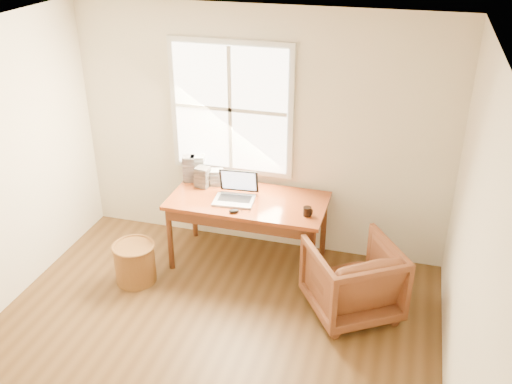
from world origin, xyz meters
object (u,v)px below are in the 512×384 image
at_px(armchair, 353,279).
at_px(cd_stack_a, 198,168).
at_px(laptop, 234,187).
at_px(coffee_mug, 307,211).
at_px(desk, 248,201).
at_px(wicker_stool, 135,263).

xyz_separation_m(armchair, cd_stack_a, (-1.81, 0.81, 0.54)).
height_order(laptop, coffee_mug, laptop).
xyz_separation_m(armchair, coffee_mug, (-0.51, 0.36, 0.44)).
height_order(coffee_mug, cd_stack_a, cd_stack_a).
relative_size(desk, cd_stack_a, 5.53).
xyz_separation_m(wicker_stool, laptop, (0.88, 0.55, 0.71)).
bearing_deg(laptop, coffee_mug, -11.18).
relative_size(desk, laptop, 3.54).
relative_size(coffee_mug, cd_stack_a, 0.31).
height_order(desk, cd_stack_a, cd_stack_a).
distance_m(desk, cd_stack_a, 0.73).
bearing_deg(cd_stack_a, wicker_stool, -110.86).
distance_m(wicker_stool, laptop, 1.26).
xyz_separation_m(desk, laptop, (-0.12, -0.09, 0.18)).
bearing_deg(wicker_stool, cd_stack_a, 69.14).
relative_size(wicker_stool, coffee_mug, 4.48).
distance_m(coffee_mug, cd_stack_a, 1.37).
distance_m(wicker_stool, coffee_mug, 1.81).
height_order(armchair, laptop, laptop).
xyz_separation_m(armchair, wicker_stool, (-2.16, -0.11, -0.15)).
distance_m(armchair, cd_stack_a, 2.05).
distance_m(armchair, wicker_stool, 2.17).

